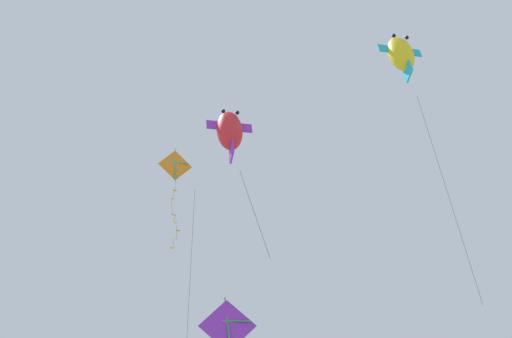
% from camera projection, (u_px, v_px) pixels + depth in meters
% --- Properties ---
extents(kite_fish_near_right, '(2.05, 1.49, 5.17)m').
position_uv_depth(kite_fish_near_right, '(230.00, 131.00, 27.08)').
color(kite_fish_near_right, red).
extents(kite_diamond_mid_left, '(1.84, 1.08, 5.43)m').
position_uv_depth(kite_diamond_mid_left, '(228.00, 327.00, 29.85)').
color(kite_diamond_mid_left, purple).
extents(kite_fish_far_centre, '(2.69, 2.00, 10.07)m').
position_uv_depth(kite_fish_far_centre, '(401.00, 54.00, 30.59)').
color(kite_fish_far_centre, yellow).
extents(kite_diamond_near_left, '(1.55, 1.34, 8.15)m').
position_uv_depth(kite_diamond_near_left, '(176.00, 170.00, 35.33)').
color(kite_diamond_near_left, orange).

